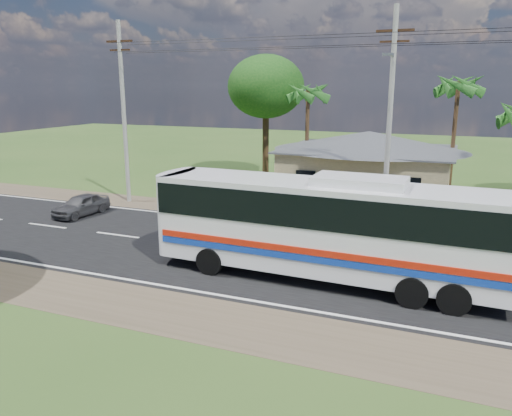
# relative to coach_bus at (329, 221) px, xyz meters

# --- Properties ---
(ground) EXTENTS (120.00, 120.00, 0.00)m
(ground) POSITION_rel_coach_bus_xyz_m (-2.06, 1.82, -2.33)
(ground) COLOR #2D4C1B
(ground) RESTS_ON ground
(road) EXTENTS (120.00, 16.00, 0.03)m
(road) POSITION_rel_coach_bus_xyz_m (-2.06, 1.82, -2.33)
(road) COLOR black
(road) RESTS_ON ground
(house) EXTENTS (12.40, 10.00, 5.00)m
(house) POSITION_rel_coach_bus_xyz_m (-1.06, 14.81, 0.31)
(house) COLOR #C7B484
(house) RESTS_ON ground
(utility_poles) EXTENTS (32.80, 2.22, 11.00)m
(utility_poles) POSITION_rel_coach_bus_xyz_m (0.61, 8.30, 3.43)
(utility_poles) COLOR #9E9E99
(utility_poles) RESTS_ON ground
(palm_mid) EXTENTS (2.80, 2.80, 8.20)m
(palm_mid) POSITION_rel_coach_bus_xyz_m (3.94, 17.32, 4.82)
(palm_mid) COLOR #47301E
(palm_mid) RESTS_ON ground
(palm_far) EXTENTS (2.80, 2.80, 7.70)m
(palm_far) POSITION_rel_coach_bus_xyz_m (-6.06, 17.82, 4.34)
(palm_far) COLOR #47301E
(palm_far) RESTS_ON ground
(tree_behind_house) EXTENTS (6.00, 6.00, 9.61)m
(tree_behind_house) POSITION_rel_coach_bus_xyz_m (-10.06, 19.82, 4.78)
(tree_behind_house) COLOR #47301E
(tree_behind_house) RESTS_ON ground
(coach_bus) EXTENTS (13.22, 3.13, 4.08)m
(coach_bus) POSITION_rel_coach_bus_xyz_m (0.00, 0.00, 0.00)
(coach_bus) COLOR silver
(coach_bus) RESTS_ON ground
(motorcycle) EXTENTS (1.56, 0.65, 0.80)m
(motorcycle) POSITION_rel_coach_bus_xyz_m (-1.06, 7.50, -1.93)
(motorcycle) COLOR black
(motorcycle) RESTS_ON ground
(small_car) EXTENTS (1.72, 3.68, 1.22)m
(small_car) POSITION_rel_coach_bus_xyz_m (-15.43, 4.32, -1.72)
(small_car) COLOR #333336
(small_car) RESTS_ON ground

